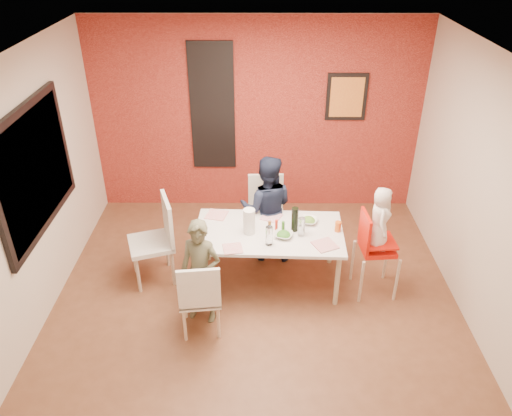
{
  "coord_description": "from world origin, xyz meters",
  "views": [
    {
      "loc": [
        0.02,
        -4.28,
        3.75
      ],
      "look_at": [
        0.0,
        0.3,
        1.05
      ],
      "focal_mm": 35.0,
      "sensor_mm": 36.0,
      "label": 1
    }
  ],
  "objects_px": {
    "toddler": "(380,219)",
    "wine_bottle": "(295,219)",
    "child_far": "(267,208)",
    "paper_towel_roll": "(249,221)",
    "dining_table": "(269,236)",
    "chair_left": "(158,236)",
    "high_chair": "(373,246)",
    "chair_near": "(200,295)",
    "chair_far": "(266,208)",
    "child_near": "(201,272)"
  },
  "relations": [
    {
      "from": "child_far",
      "to": "wine_bottle",
      "type": "bearing_deg",
      "value": 124.22
    },
    {
      "from": "chair_far",
      "to": "wine_bottle",
      "type": "xyz_separation_m",
      "value": [
        0.31,
        -0.75,
        0.3
      ]
    },
    {
      "from": "paper_towel_roll",
      "to": "dining_table",
      "type": "bearing_deg",
      "value": 8.12
    },
    {
      "from": "toddler",
      "to": "paper_towel_roll",
      "type": "xyz_separation_m",
      "value": [
        -1.4,
        0.13,
        -0.12
      ]
    },
    {
      "from": "paper_towel_roll",
      "to": "chair_far",
      "type": "bearing_deg",
      "value": 75.99
    },
    {
      "from": "chair_near",
      "to": "high_chair",
      "type": "xyz_separation_m",
      "value": [
        1.84,
        0.7,
        0.11
      ]
    },
    {
      "from": "child_far",
      "to": "paper_towel_roll",
      "type": "height_order",
      "value": "child_far"
    },
    {
      "from": "chair_left",
      "to": "chair_near",
      "type": "bearing_deg",
      "value": 12.47
    },
    {
      "from": "dining_table",
      "to": "paper_towel_roll",
      "type": "height_order",
      "value": "paper_towel_roll"
    },
    {
      "from": "toddler",
      "to": "wine_bottle",
      "type": "bearing_deg",
      "value": 83.53
    },
    {
      "from": "child_far",
      "to": "wine_bottle",
      "type": "distance_m",
      "value": 0.61
    },
    {
      "from": "dining_table",
      "to": "child_near",
      "type": "bearing_deg",
      "value": -138.34
    },
    {
      "from": "high_chair",
      "to": "child_far",
      "type": "height_order",
      "value": "child_far"
    },
    {
      "from": "child_near",
      "to": "wine_bottle",
      "type": "height_order",
      "value": "child_near"
    },
    {
      "from": "chair_far",
      "to": "chair_near",
      "type": "bearing_deg",
      "value": -115.14
    },
    {
      "from": "chair_left",
      "to": "high_chair",
      "type": "distance_m",
      "value": 2.42
    },
    {
      "from": "wine_bottle",
      "to": "high_chair",
      "type": "bearing_deg",
      "value": -12.08
    },
    {
      "from": "child_far",
      "to": "toddler",
      "type": "distance_m",
      "value": 1.4
    },
    {
      "from": "chair_near",
      "to": "child_near",
      "type": "bearing_deg",
      "value": -94.49
    },
    {
      "from": "child_near",
      "to": "toddler",
      "type": "relative_size",
      "value": 1.65
    },
    {
      "from": "toddler",
      "to": "paper_towel_roll",
      "type": "distance_m",
      "value": 1.41
    },
    {
      "from": "paper_towel_roll",
      "to": "chair_left",
      "type": "bearing_deg",
      "value": 174.87
    },
    {
      "from": "chair_left",
      "to": "wine_bottle",
      "type": "relative_size",
      "value": 3.59
    },
    {
      "from": "chair_far",
      "to": "child_far",
      "type": "height_order",
      "value": "child_far"
    },
    {
      "from": "dining_table",
      "to": "wine_bottle",
      "type": "bearing_deg",
      "value": 3.65
    },
    {
      "from": "high_chair",
      "to": "child_near",
      "type": "relative_size",
      "value": 0.85
    },
    {
      "from": "toddler",
      "to": "dining_table",
      "type": "bearing_deg",
      "value": 87.14
    },
    {
      "from": "chair_near",
      "to": "wine_bottle",
      "type": "bearing_deg",
      "value": -144.68
    },
    {
      "from": "chair_far",
      "to": "wine_bottle",
      "type": "relative_size",
      "value": 3.3
    },
    {
      "from": "high_chair",
      "to": "child_far",
      "type": "bearing_deg",
      "value": 54.75
    },
    {
      "from": "chair_far",
      "to": "child_near",
      "type": "height_order",
      "value": "child_near"
    },
    {
      "from": "chair_far",
      "to": "toddler",
      "type": "relative_size",
      "value": 1.33
    },
    {
      "from": "chair_far",
      "to": "child_far",
      "type": "distance_m",
      "value": 0.29
    },
    {
      "from": "child_far",
      "to": "high_chair",
      "type": "bearing_deg",
      "value": 152.75
    },
    {
      "from": "chair_left",
      "to": "toddler",
      "type": "bearing_deg",
      "value": 65.81
    },
    {
      "from": "chair_far",
      "to": "toddler",
      "type": "bearing_deg",
      "value": -40.61
    },
    {
      "from": "dining_table",
      "to": "child_near",
      "type": "height_order",
      "value": "child_near"
    },
    {
      "from": "chair_near",
      "to": "wine_bottle",
      "type": "distance_m",
      "value": 1.36
    },
    {
      "from": "chair_far",
      "to": "chair_left",
      "type": "relative_size",
      "value": 0.92
    },
    {
      "from": "chair_left",
      "to": "toddler",
      "type": "distance_m",
      "value": 2.48
    },
    {
      "from": "chair_left",
      "to": "high_chair",
      "type": "xyz_separation_m",
      "value": [
        2.41,
        -0.23,
        0.03
      ]
    },
    {
      "from": "dining_table",
      "to": "wine_bottle",
      "type": "xyz_separation_m",
      "value": [
        0.29,
        0.02,
        0.21
      ]
    },
    {
      "from": "chair_near",
      "to": "child_far",
      "type": "relative_size",
      "value": 0.66
    },
    {
      "from": "high_chair",
      "to": "child_near",
      "type": "xyz_separation_m",
      "value": [
        -1.85,
        -0.46,
        -0.02
      ]
    },
    {
      "from": "chair_far",
      "to": "high_chair",
      "type": "height_order",
      "value": "high_chair"
    },
    {
      "from": "high_chair",
      "to": "child_near",
      "type": "bearing_deg",
      "value": 99.38
    },
    {
      "from": "high_chair",
      "to": "child_near",
      "type": "height_order",
      "value": "child_near"
    },
    {
      "from": "paper_towel_roll",
      "to": "high_chair",
      "type": "bearing_deg",
      "value": -5.64
    },
    {
      "from": "chair_far",
      "to": "child_near",
      "type": "relative_size",
      "value": 0.8
    },
    {
      "from": "chair_near",
      "to": "wine_bottle",
      "type": "relative_size",
      "value": 3.07
    }
  ]
}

